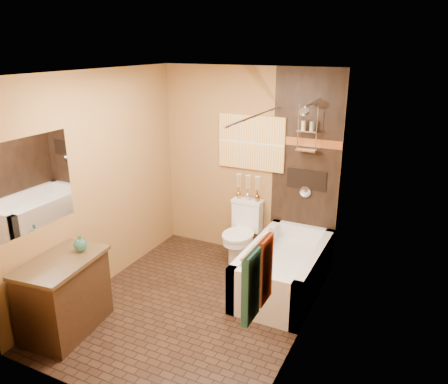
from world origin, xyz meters
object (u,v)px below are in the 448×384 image
Objects in this scene: toilet at (242,232)px; bathtub at (284,273)px; vanity at (65,295)px; sunset_painting at (251,143)px.

bathtub is at bearing -32.33° from toilet.
vanity is (-1.72, -1.67, 0.17)m from bathtub.
toilet is at bearing 148.28° from bathtub.
sunset_painting reaches higher than toilet.
vanity is (-0.98, -2.13, -0.01)m from toilet.
bathtub is at bearing 37.63° from vanity.
vanity reaches higher than bathtub.
bathtub is (0.74, -0.73, -1.33)m from sunset_painting.
bathtub is 1.60× the size of vanity.
sunset_painting is 1.69m from bathtub.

